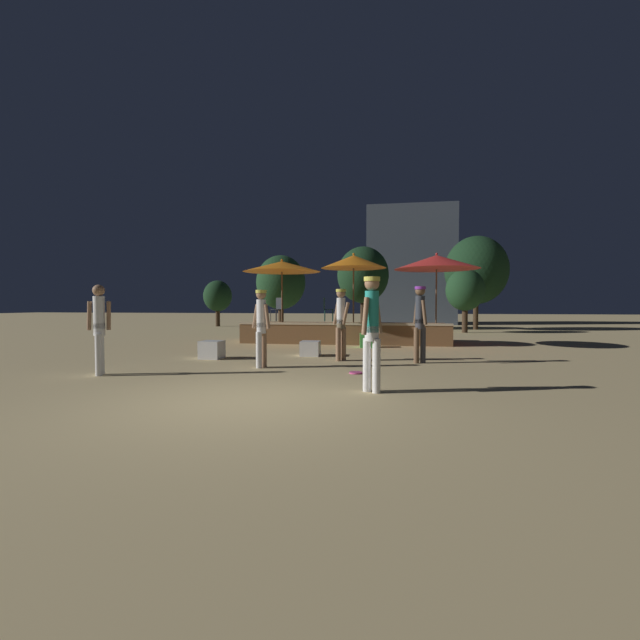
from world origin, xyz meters
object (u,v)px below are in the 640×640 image
object	(u,v)px
background_tree_2	(465,290)
background_tree_3	(476,270)
cube_seat_0	(367,340)
background_tree_1	(363,275)
bistro_chair_2	(278,307)
person_3	(341,319)
person_2	(420,318)
bistro_chair_0	(370,307)
cube_seat_2	(212,350)
person_1	(99,325)
person_0	(261,323)
bistro_chair_1	(326,307)
person_4	(372,325)
cube_seat_1	(310,348)
patio_umbrella_2	(282,267)
patio_umbrella_0	(437,262)
patio_umbrella_1	(354,262)
background_tree_0	(218,296)
background_tree_4	(281,283)
frisbee_disc	(356,373)

from	to	relation	value
background_tree_2	background_tree_3	xyz separation A→B (m)	(1.03, 2.82, 1.21)
cube_seat_0	background_tree_1	bearing A→B (deg)	94.72
bistro_chair_2	person_3	bearing A→B (deg)	-26.73
person_2	bistro_chair_0	size ratio (longest dim) A/B	2.08
cube_seat_2	person_1	size ratio (longest dim) A/B	0.30
person_0	bistro_chair_1	xyz separation A→B (m)	(0.41, 6.84, 0.33)
person_4	background_tree_1	bearing A→B (deg)	125.13
person_1	cube_seat_1	bearing A→B (deg)	-66.30
patio_umbrella_2	background_tree_1	world-z (taller)	background_tree_1
patio_umbrella_0	person_2	size ratio (longest dim) A/B	1.70
patio_umbrella_0	bistro_chair_2	distance (m)	6.06
bistro_chair_1	patio_umbrella_2	bearing A→B (deg)	124.42
cube_seat_1	cube_seat_2	size ratio (longest dim) A/B	0.99
patio_umbrella_1	background_tree_0	xyz separation A→B (m)	(-9.86, 11.28, -0.95)
cube_seat_1	person_1	xyz separation A→B (m)	(-3.55, -3.90, 0.80)
cube_seat_1	background_tree_2	world-z (taller)	background_tree_2
patio_umbrella_1	background_tree_1	distance (m)	10.11
cube_seat_1	cube_seat_2	distance (m)	2.65
person_3	background_tree_2	world-z (taller)	background_tree_2
background_tree_2	background_tree_4	world-z (taller)	background_tree_4
patio_umbrella_0	background_tree_1	xyz separation A→B (m)	(-3.19, 9.96, 0.27)
person_2	background_tree_2	world-z (taller)	background_tree_2
person_2	background_tree_1	distance (m)	14.73
person_1	bistro_chair_0	xyz separation A→B (m)	(4.96, 8.28, 0.32)
person_2	background_tree_4	bearing A→B (deg)	92.36
patio_umbrella_2	person_2	xyz separation A→B (m)	(4.58, -4.30, -1.69)
cube_seat_2	person_4	distance (m)	5.73
patio_umbrella_1	cube_seat_0	distance (m)	2.80
patio_umbrella_2	person_3	size ratio (longest dim) A/B	1.67
patio_umbrella_2	person_1	world-z (taller)	patio_umbrella_2
bistro_chair_2	background_tree_3	xyz separation A→B (m)	(8.95, 9.42, 2.02)
bistro_chair_0	background_tree_3	xyz separation A→B (m)	(5.44, 9.32, 2.02)
background_tree_0	background_tree_2	world-z (taller)	background_tree_2
person_4	background_tree_2	size ratio (longest dim) A/B	0.59
patio_umbrella_0	person_1	bearing A→B (deg)	-134.66
person_2	bistro_chair_2	xyz separation A→B (m)	(-5.00, 5.27, 0.24)
bistro_chair_2	background_tree_4	world-z (taller)	background_tree_4
background_tree_0	background_tree_1	bearing A→B (deg)	-7.11
cube_seat_1	background_tree_1	world-z (taller)	background_tree_1
person_0	background_tree_3	distance (m)	17.88
bistro_chair_2	bistro_chair_1	bearing A→B (deg)	38.87
cube_seat_1	background_tree_3	world-z (taller)	background_tree_3
person_0	background_tree_0	xyz separation A→B (m)	(-8.30, 16.94, 0.96)
bistro_chair_1	cube_seat_2	bearing A→B (deg)	153.45
frisbee_disc	background_tree_4	xyz separation A→B (m)	(-4.90, 12.36, 2.51)
bistro_chair_0	background_tree_2	size ratio (longest dim) A/B	0.28
patio_umbrella_1	person_2	world-z (taller)	patio_umbrella_1
person_0	background_tree_2	xyz separation A→B (m)	(6.48, 13.24, 1.14)
bistro_chair_0	bistro_chair_2	bearing A→B (deg)	-15.29
patio_umbrella_1	background_tree_2	size ratio (longest dim) A/B	1.00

